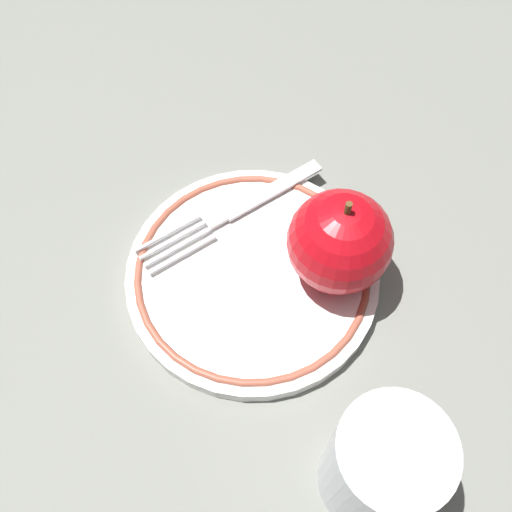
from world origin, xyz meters
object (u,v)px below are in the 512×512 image
plate (256,273)px  apple_red_whole (340,243)px  drinking_glass (380,466)px  fork (239,208)px

plate → apple_red_whole: size_ratio=2.29×
apple_red_whole → drinking_glass: size_ratio=0.84×
apple_red_whole → drinking_glass: (-0.15, 0.04, -0.00)m
fork → drinking_glass: drinking_glass is taller
apple_red_whole → fork: apple_red_whole is taller
apple_red_whole → plate: bearing=71.7°
fork → drinking_glass: bearing=78.9°
apple_red_whole → drinking_glass: same height
apple_red_whole → fork: (0.08, 0.05, -0.04)m
plate → drinking_glass: 0.18m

